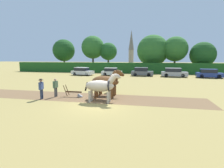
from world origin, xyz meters
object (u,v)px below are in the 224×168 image
(tree_center_left, at_px, (108,52))
(draft_horse_lead_left, at_px, (101,86))
(tree_left, at_px, (93,47))
(parked_car_center_right, at_px, (209,74))
(farmer_beside_team, at_px, (111,82))
(farmer_onlooker_left, at_px, (41,87))
(tree_far_left, at_px, (64,50))
(parked_car_center_left, at_px, (142,72))
(draft_horse_trail_left, at_px, (109,82))
(parked_car_far_left, at_px, (82,71))
(church_spire, at_px, (131,47))
(farmer_at_plow, at_px, (56,86))
(tree_right, at_px, (203,55))
(plow, at_px, (75,93))
(tree_center, at_px, (153,51))
(draft_horse_lead_right, at_px, (105,81))
(parked_car_left, at_px, (111,72))
(tree_center_right, at_px, (175,49))
(parked_car_center, at_px, (174,73))

(tree_center_left, relative_size, draft_horse_lead_left, 2.46)
(tree_left, distance_m, parked_car_center_right, 27.28)
(farmer_beside_team, relative_size, farmer_onlooker_left, 1.01)
(tree_far_left, height_order, parked_car_center_left, tree_far_left)
(draft_horse_trail_left, height_order, parked_car_far_left, draft_horse_trail_left)
(church_spire, distance_m, draft_horse_lead_left, 59.80)
(church_spire, distance_m, farmer_beside_team, 55.79)
(tree_far_left, bearing_deg, farmer_at_plow, -64.64)
(tree_left, xyz_separation_m, tree_right, (25.74, -1.58, -1.94))
(plow, bearing_deg, tree_center, 76.64)
(tree_left, relative_size, plow, 5.19)
(tree_far_left, relative_size, draft_horse_lead_right, 2.98)
(draft_horse_lead_right, xyz_separation_m, parked_car_left, (-3.37, 18.82, -0.75))
(draft_horse_lead_left, xyz_separation_m, parked_car_center_left, (2.43, 20.53, -0.53))
(draft_horse_lead_right, bearing_deg, tree_left, 110.11)
(draft_horse_trail_left, bearing_deg, tree_center_right, 71.21)
(farmer_onlooker_left, bearing_deg, tree_left, 94.34)
(draft_horse_lead_left, relative_size, draft_horse_trail_left, 1.06)
(farmer_onlooker_left, bearing_deg, farmer_at_plow, 49.68)
(church_spire, distance_m, parked_car_center_right, 43.82)
(draft_horse_lead_left, height_order, farmer_beside_team, draft_horse_lead_left)
(tree_left, distance_m, draft_horse_trail_left, 30.59)
(tree_left, xyz_separation_m, farmer_beside_team, (10.44, -26.87, -4.99))
(draft_horse_trail_left, bearing_deg, farmer_at_plow, -159.56)
(parked_car_far_left, distance_m, parked_car_left, 5.75)
(tree_center_left, height_order, parked_car_center, tree_center_left)
(draft_horse_trail_left, distance_m, plow, 3.19)
(tree_far_left, bearing_deg, draft_horse_trail_left, -56.68)
(parked_car_center_left, bearing_deg, parked_car_center, -2.19)
(tree_center_left, height_order, draft_horse_lead_left, tree_center_left)
(draft_horse_lead_right, bearing_deg, parked_car_center, 67.22)
(draft_horse_lead_left, distance_m, draft_horse_lead_right, 1.32)
(tree_left, bearing_deg, tree_far_left, -179.78)
(tree_center_right, relative_size, tree_right, 1.19)
(draft_horse_lead_left, bearing_deg, draft_horse_trail_left, 90.01)
(draft_horse_lead_right, relative_size, farmer_at_plow, 1.69)
(tree_far_left, bearing_deg, parked_car_center_left, -26.32)
(tree_center_right, height_order, parked_car_left, tree_center_right)
(farmer_at_plow, relative_size, parked_car_center_left, 0.40)
(farmer_at_plow, xyz_separation_m, farmer_beside_team, (4.34, 3.05, 0.08))
(draft_horse_lead_right, bearing_deg, tree_center_right, 72.02)
(tree_center_left, distance_m, draft_horse_lead_left, 32.08)
(tree_center_left, distance_m, tree_center_right, 16.03)
(tree_center, bearing_deg, draft_horse_lead_right, -98.74)
(tree_far_left, distance_m, parked_car_far_left, 15.48)
(tree_center_left, bearing_deg, tree_center_right, -6.68)
(draft_horse_trail_left, distance_m, parked_car_center_right, 21.85)
(draft_horse_lead_right, height_order, farmer_onlooker_left, draft_horse_lead_right)
(tree_right, height_order, farmer_at_plow, tree_right)
(tree_far_left, bearing_deg, parked_car_left, -35.33)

